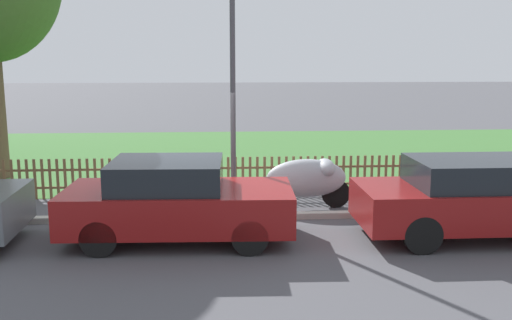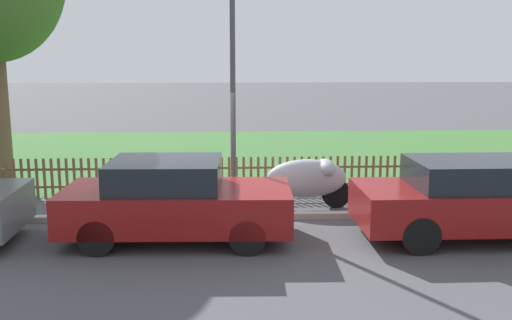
{
  "view_description": "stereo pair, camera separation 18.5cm",
  "coord_description": "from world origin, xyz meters",
  "px_view_note": "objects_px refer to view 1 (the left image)",
  "views": [
    {
      "loc": [
        0.92,
        -10.96,
        3.24
      ],
      "look_at": [
        1.66,
        0.71,
        1.1
      ],
      "focal_mm": 40.0,
      "sensor_mm": 36.0,
      "label": 1
    },
    {
      "loc": [
        1.1,
        -10.97,
        3.24
      ],
      "look_at": [
        1.66,
        0.71,
        1.1
      ],
      "focal_mm": 40.0,
      "sensor_mm": 36.0,
      "label": 2
    }
  ],
  "objects_px": {
    "parked_car_navy_estate": "(176,200)",
    "covered_motorcycle": "(308,178)",
    "street_lamp": "(232,27)",
    "parked_car_red_compact": "(482,198)"
  },
  "relations": [
    {
      "from": "street_lamp",
      "to": "covered_motorcycle",
      "type": "bearing_deg",
      "value": 7.91
    },
    {
      "from": "parked_car_navy_estate",
      "to": "parked_car_red_compact",
      "type": "distance_m",
      "value": 5.47
    },
    {
      "from": "parked_car_navy_estate",
      "to": "parked_car_red_compact",
      "type": "height_order",
      "value": "parked_car_navy_estate"
    },
    {
      "from": "covered_motorcycle",
      "to": "parked_car_red_compact",
      "type": "bearing_deg",
      "value": -40.4
    },
    {
      "from": "parked_car_red_compact",
      "to": "covered_motorcycle",
      "type": "bearing_deg",
      "value": 141.81
    },
    {
      "from": "parked_car_red_compact",
      "to": "covered_motorcycle",
      "type": "distance_m",
      "value": 3.57
    },
    {
      "from": "parked_car_navy_estate",
      "to": "covered_motorcycle",
      "type": "bearing_deg",
      "value": 38.97
    },
    {
      "from": "parked_car_navy_estate",
      "to": "covered_motorcycle",
      "type": "relative_size",
      "value": 2.09
    },
    {
      "from": "parked_car_navy_estate",
      "to": "street_lamp",
      "type": "distance_m",
      "value": 3.71
    },
    {
      "from": "parked_car_red_compact",
      "to": "street_lamp",
      "type": "bearing_deg",
      "value": 155.77
    }
  ]
}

